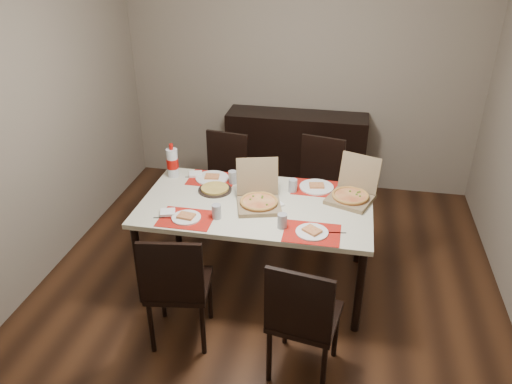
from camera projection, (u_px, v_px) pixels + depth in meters
The scene contains 18 objects.
ground at pixel (268, 287), 4.19m from camera, with size 3.80×4.00×0.02m, color #3C2112.
room_walls at pixel (280, 67), 3.74m from camera, with size 3.84×4.02×2.62m.
sideboard at pixel (296, 153), 5.51m from camera, with size 1.50×0.40×0.90m, color black.
dining_table at pixel (256, 211), 3.94m from camera, with size 1.80×1.00×0.75m.
chair_near_left at pixel (177, 285), 3.40m from camera, with size 0.48×0.48×0.93m.
chair_near_right at pixel (302, 317), 3.12m from camera, with size 0.48×0.48×0.93m.
chair_far_left at pixel (223, 177), 4.85m from camera, with size 0.48×0.48×0.93m.
chair_far_right at pixel (318, 182), 4.75m from camera, with size 0.49×0.49×0.93m.
setting_near_left at pixel (192, 215), 3.70m from camera, with size 0.50×0.30×0.11m.
setting_near_right at pixel (303, 229), 3.54m from camera, with size 0.49×0.30×0.11m.
setting_far_left at pixel (215, 177), 4.26m from camera, with size 0.47×0.30×0.11m.
setting_far_right at pixel (311, 187), 4.11m from camera, with size 0.47×0.30×0.11m.
napkin_loose at pixel (274, 204), 3.88m from camera, with size 0.12×0.11×0.02m, color white.
pizza_box_center at pixel (259, 199), 3.86m from camera, with size 0.41×0.44×0.33m.
pizza_box_right at pixel (352, 193), 3.94m from camera, with size 0.43×0.45×0.33m.
faina_plate at pixel (215, 189), 4.09m from camera, with size 0.28×0.28×0.03m.
dip_bowl at pixel (269, 189), 4.08m from camera, with size 0.13×0.13×0.03m, color white.
soda_bottle at pixel (172, 163), 4.28m from camera, with size 0.10×0.10×0.30m.
Camera 1 is at (0.54, -3.27, 2.67)m, focal length 35.00 mm.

